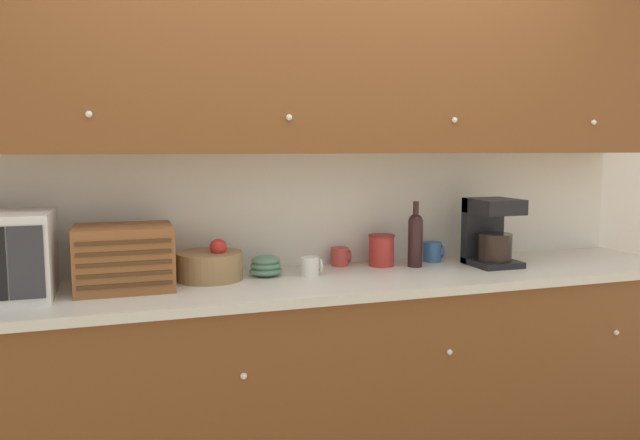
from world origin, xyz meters
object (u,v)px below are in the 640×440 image
Objects in this scene: mug at (340,257)px; coffee_maker at (491,232)px; bowl_stack_on_counter at (266,266)px; mug_blue_second at (311,266)px; wine_bottle at (415,237)px; fruit_basket at (210,265)px; mug_patterned_third at (433,252)px; storage_canister at (381,250)px; bread_box at (124,258)px.

mug is 0.75m from coffee_maker.
mug_blue_second is (0.19, -0.06, -0.00)m from bowl_stack_on_counter.
coffee_maker is (0.37, -0.08, 0.02)m from wine_bottle.
mug_blue_second is at bearing -7.59° from fruit_basket.
mug_blue_second is at bearing -18.20° from bowl_stack_on_counter.
bowl_stack_on_counter is 0.89m from mug_patterned_third.
mug_patterned_third is (0.70, 0.14, 0.01)m from mug_blue_second.
mug_patterned_third is (0.30, 0.02, -0.03)m from storage_canister.
fruit_basket is at bearing 11.60° from bread_box.
coffee_maker reaches higher than fruit_basket.
mug_blue_second is at bearing -168.50° from mug_patterned_third.
coffee_maker is (1.73, -0.01, 0.04)m from bread_box.
bread_box is at bearing 179.57° from coffee_maker.
fruit_basket reaches higher than mug_patterned_third.
mug_blue_second is at bearing -163.54° from storage_canister.
bread_box is 1.21× the size of wine_bottle.
storage_canister is at bearing 4.01° from fruit_basket.
coffee_maker reaches higher than bread_box.
wine_bottle is at bearing 2.67° from bread_box.
wine_bottle is 0.20m from mug_patterned_third.
storage_canister is at bearing 164.31° from coffee_maker.
mug is at bearing 158.03° from wine_bottle.
fruit_basket is 2.96× the size of mug.
mug is at bearing 16.72° from bowl_stack_on_counter.
bread_box is 1.04m from mug.
storage_canister is (0.19, -0.07, 0.03)m from mug.
fruit_basket reaches higher than mug.
mug_patterned_third is at bearing 143.00° from coffee_maker.
wine_bottle reaches higher than fruit_basket.
bowl_stack_on_counter reaches higher than mug_blue_second.
bowl_stack_on_counter is at bearing 175.34° from coffee_maker.
bowl_stack_on_counter is at bearing -163.28° from mug.
fruit_basket is 0.87× the size of coffee_maker.
fruit_basket is at bearing 172.41° from mug_blue_second.
storage_canister is 0.47× the size of coffee_maker.
storage_canister is (0.40, 0.12, 0.03)m from mug_blue_second.
bowl_stack_on_counter is 0.75m from wine_bottle.
bread_box is at bearing -178.97° from mug_blue_second.
mug_blue_second is 0.93m from coffee_maker.
fruit_basket is 1.00m from wine_bottle.
mug_patterned_third is 0.30m from coffee_maker.
bread_box is 1.73m from coffee_maker.
mug_patterned_third is at bearing 4.49° from storage_canister.
storage_canister reaches higher than mug.
storage_canister is at bearing 154.64° from wine_bottle.
bread_box is at bearing -173.70° from storage_canister.
coffee_maker is (1.37, -0.09, 0.10)m from fruit_basket.
bread_box reaches higher than bowl_stack_on_counter.
mug is (0.66, 0.13, -0.02)m from fruit_basket.
fruit_basket is at bearing 179.38° from wine_bottle.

